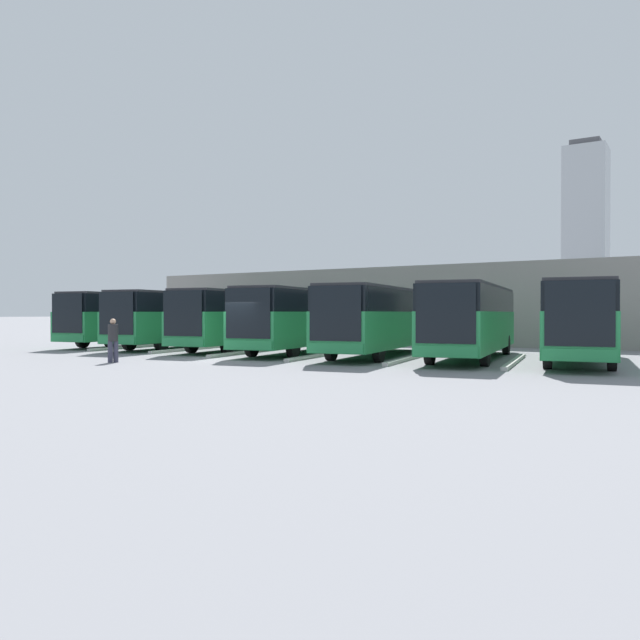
{
  "coord_description": "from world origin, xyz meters",
  "views": [
    {
      "loc": [
        -17.31,
        21.1,
        2.03
      ],
      "look_at": [
        -0.71,
        -5.9,
        1.68
      ],
      "focal_mm": 35.0,
      "sensor_mm": 36.0,
      "label": 1
    }
  ],
  "objects_px": {
    "bus_2": "(380,318)",
    "pedestrian": "(113,339)",
    "bus_0": "(579,319)",
    "bus_1": "(472,318)",
    "bus_5": "(185,317)",
    "bus_4": "(245,317)",
    "bus_6": "(138,317)",
    "bus_3": "(305,318)"
  },
  "relations": [
    {
      "from": "bus_0",
      "to": "bus_1",
      "type": "xyz_separation_m",
      "value": [
        4.34,
        0.49,
        0.0
      ]
    },
    {
      "from": "bus_3",
      "to": "pedestrian",
      "type": "bearing_deg",
      "value": 61.89
    },
    {
      "from": "bus_1",
      "to": "bus_3",
      "type": "xyz_separation_m",
      "value": [
        8.67,
        0.16,
        0.0
      ]
    },
    {
      "from": "bus_2",
      "to": "bus_6",
      "type": "relative_size",
      "value": 1.0
    },
    {
      "from": "bus_1",
      "to": "bus_4",
      "type": "height_order",
      "value": "same"
    },
    {
      "from": "bus_3",
      "to": "bus_5",
      "type": "relative_size",
      "value": 1.0
    },
    {
      "from": "bus_1",
      "to": "bus_6",
      "type": "distance_m",
      "value": 21.69
    },
    {
      "from": "bus_2",
      "to": "bus_5",
      "type": "relative_size",
      "value": 1.0
    },
    {
      "from": "bus_3",
      "to": "bus_4",
      "type": "height_order",
      "value": "same"
    },
    {
      "from": "bus_1",
      "to": "bus_0",
      "type": "bearing_deg",
      "value": 177.62
    },
    {
      "from": "bus_4",
      "to": "bus_5",
      "type": "height_order",
      "value": "same"
    },
    {
      "from": "bus_2",
      "to": "bus_3",
      "type": "height_order",
      "value": "same"
    },
    {
      "from": "bus_2",
      "to": "bus_5",
      "type": "distance_m",
      "value": 13.02
    },
    {
      "from": "bus_0",
      "to": "bus_2",
      "type": "relative_size",
      "value": 1.0
    },
    {
      "from": "bus_2",
      "to": "pedestrian",
      "type": "bearing_deg",
      "value": 41.74
    },
    {
      "from": "bus_1",
      "to": "bus_2",
      "type": "height_order",
      "value": "same"
    },
    {
      "from": "bus_2",
      "to": "bus_4",
      "type": "height_order",
      "value": "same"
    },
    {
      "from": "bus_2",
      "to": "pedestrian",
      "type": "xyz_separation_m",
      "value": [
        7.61,
        9.27,
        -0.83
      ]
    },
    {
      "from": "bus_1",
      "to": "pedestrian",
      "type": "xyz_separation_m",
      "value": [
        11.95,
        9.55,
        -0.83
      ]
    },
    {
      "from": "bus_3",
      "to": "pedestrian",
      "type": "height_order",
      "value": "bus_3"
    },
    {
      "from": "bus_0",
      "to": "bus_6",
      "type": "relative_size",
      "value": 1.0
    },
    {
      "from": "bus_6",
      "to": "pedestrian",
      "type": "distance_m",
      "value": 14.08
    },
    {
      "from": "bus_1",
      "to": "bus_3",
      "type": "height_order",
      "value": "same"
    },
    {
      "from": "bus_0",
      "to": "bus_2",
      "type": "bearing_deg",
      "value": -3.8
    },
    {
      "from": "bus_1",
      "to": "bus_5",
      "type": "relative_size",
      "value": 1.0
    },
    {
      "from": "bus_2",
      "to": "pedestrian",
      "type": "relative_size",
      "value": 6.7
    },
    {
      "from": "bus_0",
      "to": "bus_4",
      "type": "relative_size",
      "value": 1.0
    },
    {
      "from": "bus_4",
      "to": "bus_6",
      "type": "distance_m",
      "value": 8.67
    },
    {
      "from": "bus_4",
      "to": "bus_6",
      "type": "xyz_separation_m",
      "value": [
        8.67,
        -0.15,
        0.0
      ]
    },
    {
      "from": "bus_2",
      "to": "pedestrian",
      "type": "distance_m",
      "value": 12.03
    },
    {
      "from": "bus_0",
      "to": "bus_3",
      "type": "height_order",
      "value": "same"
    },
    {
      "from": "bus_2",
      "to": "bus_4",
      "type": "distance_m",
      "value": 8.7
    },
    {
      "from": "bus_1",
      "to": "bus_2",
      "type": "relative_size",
      "value": 1.0
    },
    {
      "from": "bus_3",
      "to": "bus_4",
      "type": "bearing_deg",
      "value": -16.9
    },
    {
      "from": "bus_5",
      "to": "pedestrian",
      "type": "xyz_separation_m",
      "value": [
        -5.4,
        9.79,
        -0.83
      ]
    },
    {
      "from": "bus_0",
      "to": "pedestrian",
      "type": "relative_size",
      "value": 6.7
    },
    {
      "from": "bus_0",
      "to": "bus_5",
      "type": "xyz_separation_m",
      "value": [
        21.68,
        0.25,
        0.0
      ]
    },
    {
      "from": "bus_3",
      "to": "bus_6",
      "type": "distance_m",
      "value": 13.03
    },
    {
      "from": "bus_3",
      "to": "bus_5",
      "type": "bearing_deg",
      "value": -11.54
    },
    {
      "from": "bus_5",
      "to": "bus_3",
      "type": "bearing_deg",
      "value": 168.46
    },
    {
      "from": "bus_6",
      "to": "bus_5",
      "type": "bearing_deg",
      "value": 166.45
    },
    {
      "from": "bus_2",
      "to": "bus_4",
      "type": "bearing_deg",
      "value": -13.68
    }
  ]
}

